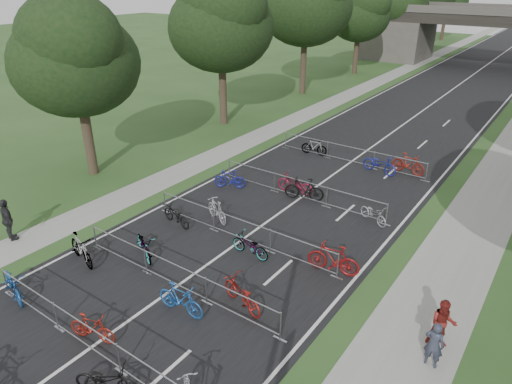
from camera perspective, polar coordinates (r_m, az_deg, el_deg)
road at (r=50.61m, az=23.33°, el=11.68°), size 11.00×140.00×0.01m
sidewalk_left at (r=52.66m, az=15.30°, el=13.32°), size 2.00×140.00×0.01m
lane_markings at (r=50.62m, az=23.33°, el=11.67°), size 0.12×140.00×0.00m
overpass_bridge at (r=64.63m, az=27.25°, el=16.84°), size 31.00×8.00×7.05m
tree_left_0 at (r=26.37m, az=-21.70°, el=15.20°), size 6.72×6.72×10.25m
tree_left_1 at (r=34.32m, az=-4.37°, el=20.27°), size 7.56×7.56×11.53m
tree_left_2 at (r=44.15m, az=6.34°, el=22.45°), size 8.40×8.40×12.81m
tree_left_3 at (r=54.99m, az=12.90°, el=20.92°), size 6.72×6.72×10.25m
tree_left_4 at (r=66.11m, az=17.47°, el=21.85°), size 7.56×7.56×11.53m
tree_left_6 at (r=89.13m, az=22.92°, el=21.28°), size 6.72×6.72×10.25m
barrier_row_2 at (r=15.44m, az=-20.52°, el=-16.53°), size 9.70×0.08×1.10m
barrier_row_3 at (r=17.19m, az=-10.16°, el=-10.22°), size 9.70×0.08×1.10m
barrier_row_4 at (r=19.66m, az=-1.94°, el=-4.77°), size 9.70×0.08×1.10m
barrier_row_5 at (r=23.36m, az=5.49°, el=0.32°), size 9.70×0.08×1.10m
barrier_row_6 at (r=28.33m, az=11.67°, el=4.56°), size 9.70×0.08×1.10m
bike_8 at (r=18.62m, az=-28.10°, el=-10.13°), size 2.20×1.26×1.09m
bike_9 at (r=15.73m, az=-19.82°, el=-15.71°), size 1.72×0.92×0.99m
bike_10 at (r=14.08m, az=-18.21°, el=-21.41°), size 1.92×1.39×0.96m
bike_12 at (r=19.51m, az=-21.03°, el=-6.70°), size 2.13×1.05×1.23m
bike_13 at (r=19.20m, az=-13.81°, el=-6.52°), size 2.06×1.52×1.03m
bike_14 at (r=16.00m, az=-9.44°, el=-13.10°), size 1.94×0.65×1.15m
bike_15 at (r=16.06m, az=-1.80°, el=-12.70°), size 2.16×1.28×1.07m
bike_16 at (r=21.25m, az=-9.98°, el=-2.88°), size 1.94×0.95×0.98m
bike_17 at (r=21.35m, az=-4.92°, el=-2.28°), size 1.82×1.15×1.06m
bike_18 at (r=18.69m, az=-0.77°, el=-6.77°), size 1.85×0.72×0.96m
bike_19 at (r=17.90m, az=9.65°, el=-8.25°), size 2.14×0.94×1.25m
bike_20 at (r=24.55m, az=-3.30°, el=1.63°), size 1.76×1.20×1.03m
bike_21 at (r=23.98m, az=4.91°, el=1.02°), size 2.08×0.85×1.07m
bike_22 at (r=23.27m, az=6.04°, el=0.37°), size 2.11×1.18×1.22m
bike_23 at (r=21.84m, az=14.48°, el=-2.66°), size 1.76×1.23×0.88m
bike_25 at (r=29.41m, az=7.28°, el=5.62°), size 1.77×0.74×1.03m
bike_26 at (r=27.32m, az=15.21°, el=3.42°), size 2.25×1.12×1.13m
bike_27 at (r=27.71m, az=18.52°, el=3.35°), size 2.04×0.80×1.19m
pedestrian_a at (r=14.88m, az=21.36°, el=-17.35°), size 0.58×0.39×1.56m
pedestrian_b at (r=15.59m, az=22.30°, el=-15.02°), size 0.97×0.86×1.66m
pedestrian_c at (r=22.26m, az=-28.62°, el=-3.11°), size 1.20×0.69×1.92m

